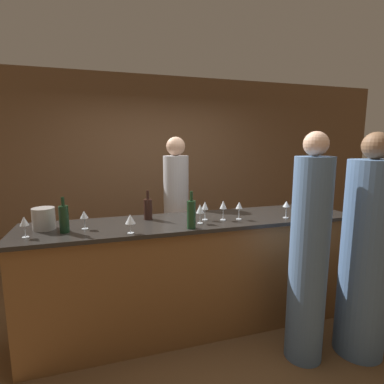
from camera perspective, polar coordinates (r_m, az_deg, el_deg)
The scene contains 18 objects.
ground_plane at distance 3.28m, azimuth 0.62°, elevation -23.91°, with size 14.00×14.00×0.00m, color brown.
back_wall at distance 4.70m, azimuth -6.75°, elevation 4.35°, with size 8.00×0.06×2.80m.
bar_counter at distance 3.02m, azimuth 0.64°, elevation -15.25°, with size 3.15×0.69×1.08m.
bartender at distance 3.55m, azimuth -3.00°, elevation -5.55°, with size 0.29×0.29×1.87m.
guest_0 at distance 2.93m, azimuth 30.19°, elevation -10.49°, with size 0.39×0.39×1.89m.
guest_1 at distance 2.65m, azimuth 21.32°, elevation -11.45°, with size 0.30×0.30×1.89m.
wine_bottle_0 at distance 2.53m, azimuth -0.13°, elevation -4.21°, with size 0.07×0.07×0.32m.
wine_bottle_1 at distance 2.63m, azimuth -23.20°, elevation -4.68°, with size 0.08×0.08×0.29m.
wine_bottle_2 at distance 2.86m, azimuth -8.38°, elevation -3.17°, with size 0.08×0.08×0.28m.
ice_bucket at distance 2.80m, azimuth -26.40°, elevation -4.57°, with size 0.18×0.18×0.18m.
wine_glass_0 at distance 2.62m, azimuth -29.33°, elevation -4.98°, with size 0.07×0.07×0.16m.
wine_glass_1 at distance 2.80m, azimuth 2.49°, elevation -2.71°, with size 0.06×0.06×0.18m.
wine_glass_2 at distance 2.66m, azimuth -19.85°, elevation -4.19°, with size 0.07×0.07×0.16m.
wine_glass_3 at distance 3.02m, azimuth 17.54°, elevation -2.34°, with size 0.07×0.07×0.17m.
wine_glass_4 at distance 2.86m, azimuth 8.97°, elevation -2.66°, with size 0.06×0.06×0.17m.
wine_glass_5 at distance 2.81m, azimuth 5.97°, elevation -2.55°, with size 0.06×0.06×0.19m.
wine_glass_6 at distance 2.44m, azimuth -11.68°, elevation -5.13°, with size 0.08×0.08×0.16m.
wine_glass_7 at distance 2.68m, azimuth 1.51°, elevation -3.30°, with size 0.07×0.07×0.18m.
Camera 1 is at (-0.84, -2.62, 1.80)m, focal length 28.00 mm.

